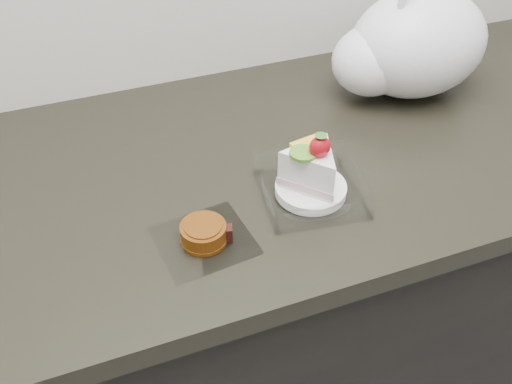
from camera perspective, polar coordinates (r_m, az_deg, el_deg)
name	(u,v)px	position (r m, az deg, el deg)	size (l,w,h in m)	color
counter	(229,322)	(1.32, -2.72, -12.81)	(2.04, 0.64, 0.90)	black
cake_tray	(312,179)	(0.91, 5.58, 1.31)	(0.18, 0.18, 0.12)	white
mooncake_wrap	(204,234)	(0.85, -5.17, -4.25)	(0.15, 0.14, 0.03)	white
plastic_bag	(409,46)	(1.18, 15.07, 13.93)	(0.33, 0.25, 0.26)	white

